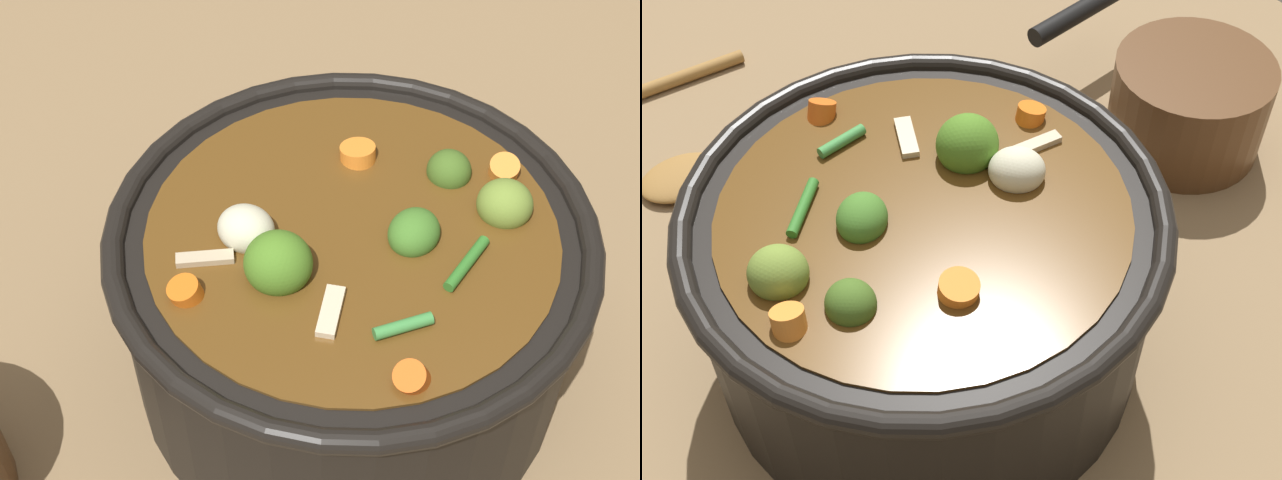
{
  "view_description": "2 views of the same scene",
  "coord_description": "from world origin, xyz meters",
  "views": [
    {
      "loc": [
        -0.13,
        -0.39,
        0.59
      ],
      "look_at": [
        -0.02,
        0.01,
        0.13
      ],
      "focal_mm": 54.74,
      "sensor_mm": 36.0,
      "label": 1
    },
    {
      "loc": [
        0.22,
        0.31,
        0.55
      ],
      "look_at": [
        -0.02,
        0.02,
        0.12
      ],
      "focal_mm": 50.92,
      "sensor_mm": 36.0,
      "label": 2
    }
  ],
  "objects": [
    {
      "name": "ground_plane",
      "position": [
        0.0,
        0.0,
        0.0
      ],
      "size": [
        1.1,
        1.1,
        0.0
      ],
      "primitive_type": "plane",
      "color": "#8C704C"
    },
    {
      "name": "cooking_pot",
      "position": [
        0.0,
        -0.0,
        0.08
      ],
      "size": [
        0.31,
        0.31,
        0.17
      ],
      "color": "black",
      "rests_on": "ground_plane"
    },
    {
      "name": "wooden_spoon",
      "position": [
        0.06,
        -0.31,
        0.01
      ],
      "size": [
        0.22,
        0.18,
        0.01
      ],
      "color": "olive",
      "rests_on": "ground_plane"
    },
    {
      "name": "small_saucepan",
      "position": [
        -0.31,
        -0.04,
        0.04
      ],
      "size": [
        0.14,
        0.21,
        0.08
      ],
      "color": "brown",
      "rests_on": "ground_plane"
    }
  ]
}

